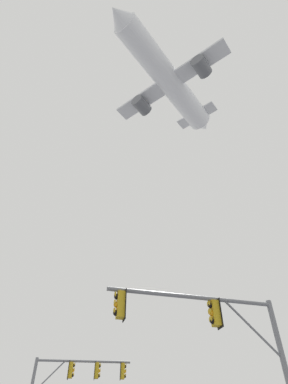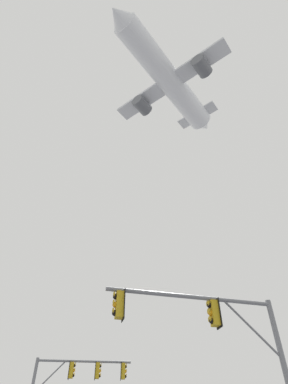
# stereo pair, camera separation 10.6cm
# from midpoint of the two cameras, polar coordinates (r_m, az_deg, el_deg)

# --- Properties ---
(signal_pole_near) EXTENTS (6.48, 1.06, 5.87)m
(signal_pole_near) POSITION_cam_midpoint_polar(r_m,az_deg,el_deg) (12.48, 13.31, -23.78)
(signal_pole_near) COLOR slate
(signal_pole_near) RESTS_ON ground
(signal_pole_far) EXTENTS (6.13, 0.51, 5.94)m
(signal_pole_far) POSITION_cam_midpoint_polar(r_m,az_deg,el_deg) (23.54, -12.97, -30.42)
(signal_pole_far) COLOR slate
(signal_pole_far) RESTS_ON ground
(airplane) EXTENTS (19.81, 20.11, 6.85)m
(airplane) POSITION_cam_midpoint_polar(r_m,az_deg,el_deg) (51.30, 4.13, 19.74)
(airplane) COLOR white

